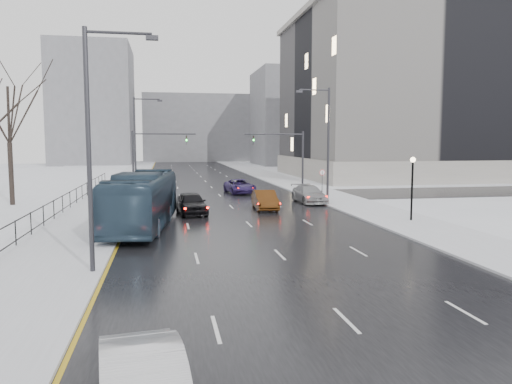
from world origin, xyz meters
TOP-DOWN VIEW (x-y plane):
  - road at (0.00, 60.00)m, footprint 16.00×150.00m
  - cross_road at (0.00, 48.00)m, footprint 130.00×10.00m
  - sidewalk_left at (-10.50, 60.00)m, footprint 5.00×150.00m
  - sidewalk_right at (10.50, 60.00)m, footprint 5.00×150.00m
  - park_strip at (-20.00, 60.00)m, footprint 14.00×150.00m
  - tree_park_e at (-18.20, 44.00)m, footprint 9.45×9.45m
  - iron_fence at (-13.00, 30.00)m, footprint 0.06×70.00m
  - streetlight_r_mid at (8.17, 40.00)m, footprint 2.95×0.25m
  - streetlight_l_near at (-8.17, 20.00)m, footprint 2.95×0.25m
  - streetlight_l_far at (-8.17, 52.00)m, footprint 2.95×0.25m
  - lamppost_r_mid at (11.00, 30.00)m, footprint 0.36×0.36m
  - mast_signal_right at (7.33, 48.00)m, footprint 6.10×0.33m
  - mast_signal_left at (-7.33, 48.00)m, footprint 6.10×0.33m
  - no_uturn_sign at (9.20, 44.00)m, footprint 0.60×0.06m
  - civic_building at (35.00, 72.00)m, footprint 41.00×31.00m
  - bldg_far_right at (28.00, 115.00)m, footprint 24.00×20.00m
  - bldg_far_left at (-22.00, 125.00)m, footprint 18.00×22.00m
  - bldg_far_center at (4.00, 140.00)m, footprint 30.00×18.00m
  - bus at (-6.83, 30.85)m, footprint 4.48×12.99m
  - sedan_center_near at (-3.50, 36.31)m, footprint 2.47×5.07m
  - sedan_right_near at (2.43, 37.81)m, footprint 1.84×4.78m
  - sedan_right_cross at (2.30, 50.51)m, footprint 3.09×5.61m
  - sedan_right_far at (7.20, 41.50)m, footprint 2.40×5.39m

SIDE VIEW (x-z plane):
  - tree_park_e at x=-18.20m, z-range -6.75..6.75m
  - road at x=0.00m, z-range 0.00..0.04m
  - cross_road at x=0.00m, z-range 0.00..0.04m
  - park_strip at x=-20.00m, z-range 0.00..0.12m
  - sidewalk_left at x=-10.50m, z-range 0.00..0.16m
  - sidewalk_right at x=10.50m, z-range 0.00..0.16m
  - sedan_right_cross at x=2.30m, z-range 0.04..1.53m
  - sedan_right_far at x=7.20m, z-range 0.04..1.58m
  - sedan_right_near at x=2.43m, z-range 0.04..1.59m
  - sedan_center_near at x=-3.50m, z-range 0.04..1.71m
  - iron_fence at x=-13.00m, z-range 0.26..1.56m
  - bus at x=-6.83m, z-range 0.04..3.58m
  - no_uturn_sign at x=9.20m, z-range 0.95..3.65m
  - lamppost_r_mid at x=11.00m, z-range 0.80..5.08m
  - mast_signal_right at x=7.33m, z-range 0.86..7.36m
  - mast_signal_left at x=-7.33m, z-range 0.86..7.36m
  - streetlight_r_mid at x=8.17m, z-range 0.62..10.62m
  - streetlight_l_near at x=-8.17m, z-range 0.62..10.62m
  - streetlight_l_far at x=-8.17m, z-range 0.62..10.62m
  - bldg_far_center at x=4.00m, z-range 0.00..18.00m
  - bldg_far_right at x=28.00m, z-range 0.00..22.00m
  - civic_building at x=35.00m, z-range -1.19..23.61m
  - bldg_far_left at x=-22.00m, z-range 0.00..28.00m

